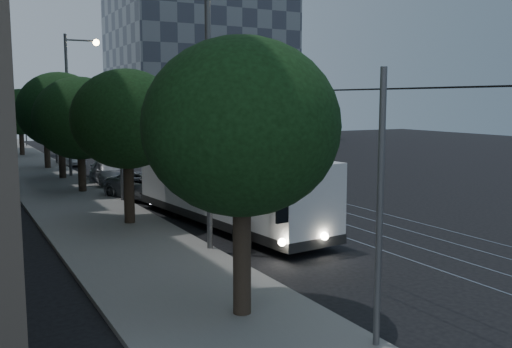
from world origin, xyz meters
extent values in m
plane|color=black|center=(0.00, 0.00, 0.00)|extent=(120.00, 120.00, 0.00)
cube|color=gray|center=(-7.50, 20.00, 0.07)|extent=(5.00, 90.00, 0.15)
cube|color=#9998A1|center=(0.28, 20.00, 0.01)|extent=(0.08, 90.00, 0.02)
cube|color=#9998A1|center=(1.72, 20.00, 0.01)|extent=(0.08, 90.00, 0.02)
cube|color=#9998A1|center=(3.28, 20.00, 0.01)|extent=(0.08, 90.00, 0.02)
cube|color=#9998A1|center=(4.72, 20.00, 0.01)|extent=(0.08, 90.00, 0.02)
cylinder|color=black|center=(-3.85, 20.00, 5.60)|extent=(0.02, 90.00, 0.02)
cylinder|color=black|center=(-3.15, 20.00, 5.60)|extent=(0.02, 90.00, 0.02)
cylinder|color=#5A5A5C|center=(-5.30, -10.00, 3.00)|extent=(0.14, 0.14, 6.00)
cylinder|color=#5A5A5C|center=(-5.30, 10.00, 3.00)|extent=(0.14, 0.14, 6.00)
cylinder|color=#5A5A5C|center=(-5.30, 30.00, 3.00)|extent=(0.14, 0.14, 6.00)
cylinder|color=#5A5A5C|center=(-5.30, 50.00, 3.00)|extent=(0.14, 0.14, 6.00)
cube|color=#3E434F|center=(18.00, 55.00, 12.00)|extent=(22.00, 18.00, 24.00)
cube|color=silver|center=(-2.90, 2.45, 1.76)|extent=(3.75, 12.08, 2.82)
cube|color=black|center=(-2.90, 2.45, 0.50)|extent=(3.79, 12.12, 0.35)
cube|color=black|center=(-2.90, 2.95, 1.88)|extent=(3.55, 9.63, 1.04)
cube|color=black|center=(-2.90, -3.46, 2.03)|extent=(2.22, 0.31, 1.29)
cube|color=black|center=(-2.90, 8.37, 1.98)|extent=(2.02, 0.29, 0.99)
cube|color=green|center=(-2.90, -3.46, 2.92)|extent=(1.58, 0.22, 0.32)
cube|color=gray|center=(-2.90, 5.43, 3.42)|extent=(2.34, 2.39, 0.50)
sphere|color=white|center=(-3.74, -3.51, 0.74)|extent=(0.26, 0.26, 0.26)
sphere|color=white|center=(-2.06, -3.51, 0.74)|extent=(0.26, 0.26, 0.26)
cylinder|color=#5A5A5C|center=(-3.20, 6.47, 4.43)|extent=(0.06, 4.48, 2.39)
cylinder|color=#5A5A5C|center=(-2.60, 6.47, 4.43)|extent=(0.06, 4.48, 2.39)
cylinder|color=black|center=(-4.11, -1.35, 0.50)|extent=(0.30, 0.99, 0.99)
cylinder|color=black|center=(-1.69, -1.35, 0.50)|extent=(0.30, 0.99, 0.99)
cylinder|color=black|center=(-4.11, 5.07, 0.50)|extent=(0.30, 0.99, 0.99)
cylinder|color=black|center=(-1.69, 5.07, 0.50)|extent=(0.30, 0.99, 0.99)
cylinder|color=black|center=(-4.11, 6.97, 0.50)|extent=(0.30, 0.99, 0.99)
cylinder|color=black|center=(-1.69, 6.97, 0.50)|extent=(0.30, 0.99, 0.99)
imported|color=#989B9F|center=(-3.76, 10.13, 0.76)|extent=(4.40, 5.98, 1.51)
imported|color=#AFAEB3|center=(-4.30, 16.55, 0.79)|extent=(2.06, 4.72, 1.58)
imported|color=silver|center=(-3.77, 19.50, 0.73)|extent=(3.35, 5.40, 1.46)
imported|color=silver|center=(-4.30, 29.00, 0.67)|extent=(1.52, 4.09, 1.33)
imported|color=silver|center=(-3.88, 31.63, 0.68)|extent=(2.75, 4.28, 1.36)
cylinder|color=black|center=(-7.00, -7.03, 1.47)|extent=(0.44, 0.44, 2.95)
ellipsoid|color=black|center=(-7.00, -7.03, 4.71)|extent=(4.70, 4.70, 4.23)
cylinder|color=black|center=(-6.50, 4.45, 1.40)|extent=(0.44, 0.44, 2.81)
ellipsoid|color=black|center=(-6.50, 4.45, 4.54)|extent=(4.61, 4.61, 4.15)
cylinder|color=black|center=(-6.50, 14.00, 1.18)|extent=(0.44, 0.44, 2.36)
ellipsoid|color=black|center=(-6.50, 14.00, 4.29)|extent=(5.16, 5.16, 4.64)
cylinder|color=black|center=(-6.50, 20.30, 1.28)|extent=(0.44, 0.44, 2.57)
ellipsoid|color=black|center=(-6.50, 20.30, 4.64)|extent=(5.53, 5.53, 4.98)
cylinder|color=black|center=(-6.50, 26.68, 1.24)|extent=(0.44, 0.44, 2.48)
ellipsoid|color=black|center=(-6.50, 26.68, 3.95)|extent=(3.91, 3.91, 3.52)
cylinder|color=black|center=(-7.00, 38.66, 1.20)|extent=(0.44, 0.44, 2.40)
ellipsoid|color=black|center=(-7.00, 38.66, 4.18)|extent=(4.75, 4.75, 4.27)
cylinder|color=#5A5A5C|center=(-5.20, -1.01, 5.00)|extent=(0.20, 0.20, 10.00)
cylinder|color=#5A5A5C|center=(-5.80, 21.24, 4.85)|extent=(0.20, 0.20, 9.69)
cylinder|color=#5A5A5C|center=(-4.73, 21.24, 9.30)|extent=(2.13, 0.12, 0.12)
sphere|color=#F8D488|center=(-3.77, 21.24, 9.21)|extent=(0.44, 0.44, 0.44)
camera|label=1|loc=(-13.08, -18.98, 5.35)|focal=40.00mm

